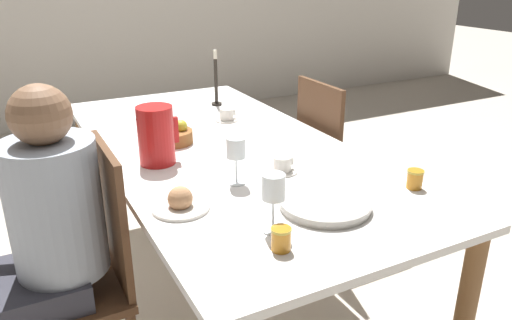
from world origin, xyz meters
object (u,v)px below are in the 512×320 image
object	(u,v)px
teacup_across	(227,116)
serving_tray	(325,204)
jam_jar_red	(281,238)
bread_plate	(180,202)
fruit_bowl	(172,135)
chair_opposite	(335,162)
candlestick_tall	(216,84)
jam_jar_amber	(415,178)
red_pitcher	(156,135)
wine_glass_water	(236,150)
wine_glass_juice	(273,190)
chair_person_side	(84,273)
person_seated	(47,230)
teacup_near_person	(282,166)

from	to	relation	value
teacup_across	serving_tray	bearing A→B (deg)	-96.49
teacup_across	serving_tray	world-z (taller)	teacup_across
jam_jar_red	bread_plate	bearing A→B (deg)	114.21
jam_jar_red	fruit_bowl	xyz separation A→B (m)	(0.02, 1.03, -0.00)
chair_opposite	jam_jar_red	xyz separation A→B (m)	(-0.91, -0.96, 0.27)
candlestick_tall	jam_jar_amber	bearing A→B (deg)	-82.39
serving_tray	jam_jar_red	world-z (taller)	jam_jar_red
red_pitcher	wine_glass_water	size ratio (longest dim) A/B	1.33
candlestick_tall	teacup_across	bearing A→B (deg)	-103.63
serving_tray	fruit_bowl	world-z (taller)	fruit_bowl
wine_glass_juice	candlestick_tall	world-z (taller)	candlestick_tall
candlestick_tall	chair_person_side	bearing A→B (deg)	-132.92
red_pitcher	jam_jar_red	size ratio (longest dim) A/B	3.40
jam_jar_red	fruit_bowl	bearing A→B (deg)	88.83
wine_glass_water	candlestick_tall	xyz separation A→B (m)	(0.38, 1.07, -0.01)
wine_glass_water	fruit_bowl	xyz separation A→B (m)	(-0.07, 0.55, -0.10)
chair_opposite	bread_plate	size ratio (longest dim) A/B	4.86
person_seated	jam_jar_red	distance (m)	0.78
wine_glass_water	wine_glass_juice	size ratio (longest dim) A/B	0.95
teacup_near_person	bread_plate	world-z (taller)	bread_plate
red_pitcher	fruit_bowl	distance (m)	0.26
teacup_across	jam_jar_amber	bearing A→B (deg)	-76.50
fruit_bowl	wine_glass_water	bearing A→B (deg)	-83.04
fruit_bowl	serving_tray	bearing A→B (deg)	-74.21
wine_glass_juice	fruit_bowl	distance (m)	0.93
serving_tray	jam_jar_red	xyz separation A→B (m)	(-0.27, -0.16, 0.02)
serving_tray	jam_jar_amber	world-z (taller)	jam_jar_amber
teacup_across	jam_jar_red	world-z (taller)	jam_jar_red
person_seated	red_pitcher	bearing A→B (deg)	-56.37
wine_glass_juice	teacup_near_person	xyz separation A→B (m)	(0.26, 0.39, -0.11)
fruit_bowl	chair_person_side	bearing A→B (deg)	-135.02
serving_tray	chair_opposite	bearing A→B (deg)	51.39
teacup_near_person	jam_jar_red	distance (m)	0.58
wine_glass_juice	fruit_bowl	world-z (taller)	wine_glass_juice
chair_person_side	red_pitcher	distance (m)	0.61
red_pitcher	wine_glass_water	world-z (taller)	red_pitcher
wine_glass_water	fruit_bowl	bearing A→B (deg)	96.96
chair_person_side	serving_tray	size ratio (longest dim) A/B	3.04
wine_glass_water	bread_plate	world-z (taller)	wine_glass_water
jam_jar_amber	fruit_bowl	world-z (taller)	fruit_bowl
wine_glass_juice	jam_jar_amber	size ratio (longest dim) A/B	2.68
chair_person_side	teacup_near_person	xyz separation A→B (m)	(0.79, -0.02, 0.26)
chair_opposite	serving_tray	bearing A→B (deg)	-38.61
candlestick_tall	red_pitcher	bearing A→B (deg)	-128.59
jam_jar_red	wine_glass_water	bearing A→B (deg)	79.71
bread_plate	wine_glass_water	bearing A→B (deg)	21.79
person_seated	candlestick_tall	bearing A→B (deg)	-45.33
chair_person_side	person_seated	world-z (taller)	person_seated
jam_jar_red	chair_opposite	bearing A→B (deg)	46.66
person_seated	serving_tray	xyz separation A→B (m)	(0.86, -0.35, 0.05)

